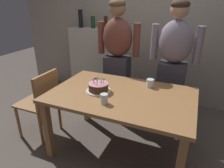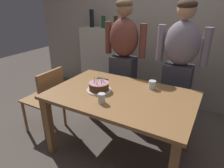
% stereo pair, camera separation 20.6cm
% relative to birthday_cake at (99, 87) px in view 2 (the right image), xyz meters
% --- Properties ---
extents(ground_plane, '(10.00, 10.00, 0.00)m').
position_rel_birthday_cake_xyz_m(ground_plane, '(0.24, 0.04, -0.79)').
color(ground_plane, '#564C44').
extents(back_wall, '(5.20, 0.10, 2.60)m').
position_rel_birthday_cake_xyz_m(back_wall, '(0.24, 1.59, 0.51)').
color(back_wall, '#9E9384').
rests_on(back_wall, ground_plane).
extents(dining_table, '(1.50, 0.96, 0.74)m').
position_rel_birthday_cake_xyz_m(dining_table, '(0.24, 0.04, -0.14)').
color(dining_table, olive).
rests_on(dining_table, ground_plane).
extents(birthday_cake, '(0.27, 0.27, 0.16)m').
position_rel_birthday_cake_xyz_m(birthday_cake, '(0.00, 0.00, 0.00)').
color(birthday_cake, white).
rests_on(birthday_cake, dining_table).
extents(water_glass_near, '(0.08, 0.08, 0.09)m').
position_rel_birthday_cake_xyz_m(water_glass_near, '(0.48, 0.33, 0.00)').
color(water_glass_near, silver).
rests_on(water_glass_near, dining_table).
extents(water_glass_far, '(0.07, 0.07, 0.10)m').
position_rel_birthday_cake_xyz_m(water_glass_far, '(0.17, -0.22, 0.00)').
color(water_glass_far, silver).
rests_on(water_glass_far, dining_table).
extents(cell_phone, '(0.14, 0.07, 0.01)m').
position_rel_birthday_cake_xyz_m(cell_phone, '(-0.14, 0.28, -0.04)').
color(cell_phone, black).
rests_on(cell_phone, dining_table).
extents(person_man_bearded, '(0.61, 0.27, 1.66)m').
position_rel_birthday_cake_xyz_m(person_man_bearded, '(-0.10, 0.79, 0.09)').
color(person_man_bearded, '#33333D').
rests_on(person_man_bearded, ground_plane).
extents(person_woman_cardigan, '(0.61, 0.27, 1.66)m').
position_rel_birthday_cake_xyz_m(person_woman_cardigan, '(0.66, 0.79, 0.09)').
color(person_woman_cardigan, '#33333D').
rests_on(person_woman_cardigan, ground_plane).
extents(dining_chair, '(0.42, 0.42, 0.87)m').
position_rel_birthday_cake_xyz_m(dining_chair, '(-0.75, -0.07, -0.27)').
color(dining_chair, olive).
rests_on(dining_chair, ground_plane).
extents(shelf_cabinet, '(0.85, 0.30, 1.49)m').
position_rel_birthday_cake_xyz_m(shelf_cabinet, '(-0.78, 1.37, -0.18)').
color(shelf_cabinet, beige).
rests_on(shelf_cabinet, ground_plane).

